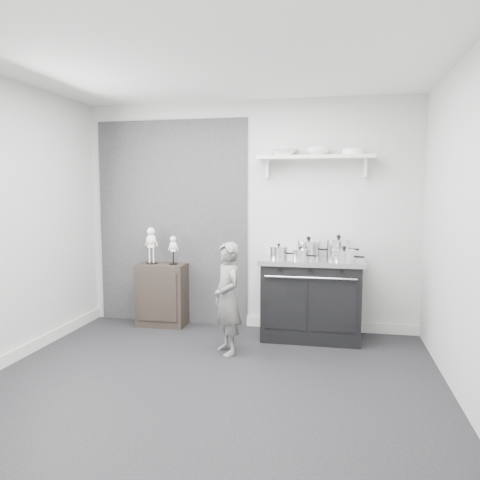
% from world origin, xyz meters
% --- Properties ---
extents(ground, '(4.00, 4.00, 0.00)m').
position_xyz_m(ground, '(0.00, 0.00, 0.00)').
color(ground, black).
rests_on(ground, ground).
extents(room_shell, '(4.02, 3.62, 2.71)m').
position_xyz_m(room_shell, '(-0.09, 0.15, 1.64)').
color(room_shell, beige).
rests_on(room_shell, ground).
extents(wall_shelf, '(1.30, 0.26, 0.24)m').
position_xyz_m(wall_shelf, '(0.80, 1.68, 2.01)').
color(wall_shelf, silver).
rests_on(wall_shelf, room_shell).
extents(stove, '(1.13, 0.70, 0.90)m').
position_xyz_m(stove, '(0.79, 1.48, 0.45)').
color(stove, black).
rests_on(stove, ground).
extents(side_cabinet, '(0.58, 0.34, 0.76)m').
position_xyz_m(side_cabinet, '(-1.02, 1.61, 0.38)').
color(side_cabinet, black).
rests_on(side_cabinet, ground).
extents(child, '(0.46, 0.49, 1.13)m').
position_xyz_m(child, '(-0.02, 0.79, 0.57)').
color(child, slate).
rests_on(child, ground).
extents(pot_front_left, '(0.28, 0.20, 0.17)m').
position_xyz_m(pot_front_left, '(0.43, 1.38, 0.97)').
color(pot_front_left, silver).
rests_on(pot_front_left, stove).
extents(pot_back_left, '(0.36, 0.28, 0.23)m').
position_xyz_m(pot_back_left, '(0.74, 1.61, 0.99)').
color(pot_back_left, silver).
rests_on(pot_back_left, stove).
extents(pot_back_right, '(0.36, 0.27, 0.26)m').
position_xyz_m(pot_back_right, '(1.07, 1.57, 1.01)').
color(pot_back_right, silver).
rests_on(pot_back_right, stove).
extents(pot_front_right, '(0.33, 0.24, 0.17)m').
position_xyz_m(pot_front_right, '(1.13, 1.27, 0.97)').
color(pot_front_right, silver).
rests_on(pot_front_right, stove).
extents(pot_front_center, '(0.26, 0.17, 0.15)m').
position_xyz_m(pot_front_center, '(0.67, 1.30, 0.96)').
color(pot_front_center, silver).
rests_on(pot_front_center, stove).
extents(skeleton_full, '(0.14, 0.09, 0.51)m').
position_xyz_m(skeleton_full, '(-1.15, 1.61, 1.02)').
color(skeleton_full, white).
rests_on(skeleton_full, side_cabinet).
extents(skeleton_torso, '(0.11, 0.07, 0.40)m').
position_xyz_m(skeleton_torso, '(-0.87, 1.61, 0.96)').
color(skeleton_torso, white).
rests_on(skeleton_torso, side_cabinet).
extents(bowl_large, '(0.32, 0.32, 0.08)m').
position_xyz_m(bowl_large, '(0.44, 1.67, 2.08)').
color(bowl_large, white).
rests_on(bowl_large, wall_shelf).
extents(bowl_small, '(0.26, 0.26, 0.08)m').
position_xyz_m(bowl_small, '(0.83, 1.67, 2.08)').
color(bowl_small, white).
rests_on(bowl_small, wall_shelf).
extents(plate_stack, '(0.25, 0.25, 0.06)m').
position_xyz_m(plate_stack, '(1.21, 1.67, 2.07)').
color(plate_stack, white).
rests_on(plate_stack, wall_shelf).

